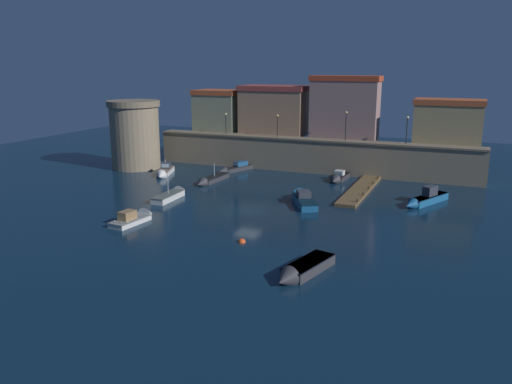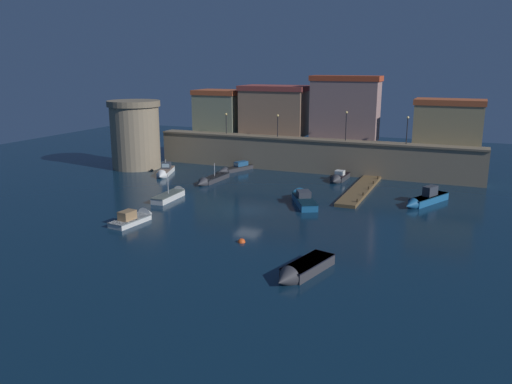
{
  "view_description": "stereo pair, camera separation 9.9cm",
  "coord_description": "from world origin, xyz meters",
  "px_view_note": "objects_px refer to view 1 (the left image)",
  "views": [
    {
      "loc": [
        20.31,
        -46.43,
        14.47
      ],
      "look_at": [
        0.0,
        2.16,
        1.4
      ],
      "focal_mm": 36.55,
      "sensor_mm": 36.0,
      "label": 1
    },
    {
      "loc": [
        20.4,
        -46.39,
        14.47
      ],
      "look_at": [
        0.0,
        2.16,
        1.4
      ],
      "focal_mm": 36.55,
      "sensor_mm": 36.0,
      "label": 2
    }
  ],
  "objects_px": {
    "quay_lamp_1": "(277,122)",
    "moored_boat_8": "(164,172)",
    "moored_boat_6": "(173,194)",
    "quay_lamp_3": "(407,126)",
    "moored_boat_1": "(301,270)",
    "moored_boat_5": "(425,199)",
    "mooring_buoy_0": "(242,242)",
    "moored_boat_3": "(338,178)",
    "fortress_tower": "(135,134)",
    "moored_boat_2": "(210,180)",
    "moored_boat_4": "(303,198)",
    "moored_boat_7": "(136,218)",
    "quay_lamp_0": "(226,120)",
    "moored_boat_0": "(236,168)",
    "quay_lamp_2": "(346,121)"
  },
  "relations": [
    {
      "from": "moored_boat_2",
      "to": "moored_boat_4",
      "type": "distance_m",
      "value": 14.32
    },
    {
      "from": "quay_lamp_1",
      "to": "quay_lamp_0",
      "type": "bearing_deg",
      "value": -180.0
    },
    {
      "from": "moored_boat_1",
      "to": "moored_boat_2",
      "type": "xyz_separation_m",
      "value": [
        -19.45,
        23.61,
        -0.08
      ]
    },
    {
      "from": "moored_boat_5",
      "to": "moored_boat_4",
      "type": "bearing_deg",
      "value": -44.58
    },
    {
      "from": "moored_boat_5",
      "to": "mooring_buoy_0",
      "type": "bearing_deg",
      "value": -9.3
    },
    {
      "from": "quay_lamp_1",
      "to": "moored_boat_3",
      "type": "xyz_separation_m",
      "value": [
        9.8,
        -4.12,
        -6.22
      ]
    },
    {
      "from": "quay_lamp_3",
      "to": "fortress_tower",
      "type": "bearing_deg",
      "value": -169.33
    },
    {
      "from": "quay_lamp_2",
      "to": "moored_boat_6",
      "type": "height_order",
      "value": "quay_lamp_2"
    },
    {
      "from": "quay_lamp_0",
      "to": "moored_boat_7",
      "type": "relative_size",
      "value": 0.56
    },
    {
      "from": "fortress_tower",
      "to": "moored_boat_7",
      "type": "bearing_deg",
      "value": -54.79
    },
    {
      "from": "moored_boat_1",
      "to": "quay_lamp_2",
      "type": "bearing_deg",
      "value": -156.92
    },
    {
      "from": "fortress_tower",
      "to": "moored_boat_8",
      "type": "bearing_deg",
      "value": -23.96
    },
    {
      "from": "quay_lamp_2",
      "to": "quay_lamp_0",
      "type": "bearing_deg",
      "value": -180.0
    },
    {
      "from": "moored_boat_1",
      "to": "moored_boat_8",
      "type": "relative_size",
      "value": 1.05
    },
    {
      "from": "moored_boat_3",
      "to": "moored_boat_5",
      "type": "xyz_separation_m",
      "value": [
        11.14,
        -7.39,
        0.13
      ]
    },
    {
      "from": "moored_boat_6",
      "to": "moored_boat_7",
      "type": "relative_size",
      "value": 1.16
    },
    {
      "from": "fortress_tower",
      "to": "quay_lamp_0",
      "type": "xyz_separation_m",
      "value": [
        10.89,
        6.79,
        1.8
      ]
    },
    {
      "from": "moored_boat_8",
      "to": "moored_boat_5",
      "type": "bearing_deg",
      "value": 67.55
    },
    {
      "from": "fortress_tower",
      "to": "moored_boat_6",
      "type": "distance_m",
      "value": 19.22
    },
    {
      "from": "quay_lamp_0",
      "to": "mooring_buoy_0",
      "type": "relative_size",
      "value": 4.56
    },
    {
      "from": "quay_lamp_2",
      "to": "moored_boat_4",
      "type": "distance_m",
      "value": 17.21
    },
    {
      "from": "moored_boat_7",
      "to": "mooring_buoy_0",
      "type": "xyz_separation_m",
      "value": [
        11.52,
        -1.52,
        -0.37
      ]
    },
    {
      "from": "quay_lamp_2",
      "to": "moored_boat_7",
      "type": "xyz_separation_m",
      "value": [
        -12.99,
        -28.47,
        -6.71
      ]
    },
    {
      "from": "quay_lamp_1",
      "to": "moored_boat_1",
      "type": "relative_size",
      "value": 0.48
    },
    {
      "from": "moored_boat_4",
      "to": "moored_boat_5",
      "type": "height_order",
      "value": "moored_boat_5"
    },
    {
      "from": "quay_lamp_1",
      "to": "moored_boat_0",
      "type": "xyz_separation_m",
      "value": [
        -4.77,
        -3.48,
        -6.23
      ]
    },
    {
      "from": "fortress_tower",
      "to": "mooring_buoy_0",
      "type": "bearing_deg",
      "value": -40.86
    },
    {
      "from": "moored_boat_3",
      "to": "mooring_buoy_0",
      "type": "height_order",
      "value": "moored_boat_3"
    },
    {
      "from": "quay_lamp_1",
      "to": "moored_boat_8",
      "type": "height_order",
      "value": "quay_lamp_1"
    },
    {
      "from": "quay_lamp_0",
      "to": "moored_boat_4",
      "type": "height_order",
      "value": "quay_lamp_0"
    },
    {
      "from": "quay_lamp_3",
      "to": "moored_boat_4",
      "type": "xyz_separation_m",
      "value": [
        -8.44,
        -15.88,
        -6.39
      ]
    },
    {
      "from": "quay_lamp_3",
      "to": "moored_boat_3",
      "type": "height_order",
      "value": "quay_lamp_3"
    },
    {
      "from": "moored_boat_1",
      "to": "moored_boat_4",
      "type": "height_order",
      "value": "moored_boat_4"
    },
    {
      "from": "moored_boat_0",
      "to": "quay_lamp_0",
      "type": "bearing_deg",
      "value": -116.96
    },
    {
      "from": "quay_lamp_0",
      "to": "mooring_buoy_0",
      "type": "height_order",
      "value": "quay_lamp_0"
    },
    {
      "from": "quay_lamp_1",
      "to": "moored_boat_6",
      "type": "relative_size",
      "value": 0.49
    },
    {
      "from": "quay_lamp_3",
      "to": "moored_boat_3",
      "type": "xyz_separation_m",
      "value": [
        -7.47,
        -4.12,
        -6.46
      ]
    },
    {
      "from": "moored_boat_4",
      "to": "moored_boat_5",
      "type": "bearing_deg",
      "value": -98.8
    },
    {
      "from": "moored_boat_6",
      "to": "quay_lamp_3",
      "type": "bearing_deg",
      "value": -50.62
    },
    {
      "from": "moored_boat_0",
      "to": "moored_boat_3",
      "type": "bearing_deg",
      "value": 108.87
    },
    {
      "from": "quay_lamp_1",
      "to": "moored_boat_8",
      "type": "relative_size",
      "value": 0.5
    },
    {
      "from": "moored_boat_3",
      "to": "moored_boat_1",
      "type": "bearing_deg",
      "value": 11.98
    },
    {
      "from": "moored_boat_6",
      "to": "quay_lamp_1",
      "type": "bearing_deg",
      "value": -16.22
    },
    {
      "from": "moored_boat_0",
      "to": "moored_boat_2",
      "type": "relative_size",
      "value": 1.04
    },
    {
      "from": "quay_lamp_3",
      "to": "quay_lamp_0",
      "type": "bearing_deg",
      "value": -180.0
    },
    {
      "from": "moored_boat_1",
      "to": "moored_boat_3",
      "type": "height_order",
      "value": "moored_boat_3"
    },
    {
      "from": "moored_boat_6",
      "to": "moored_boat_7",
      "type": "distance_m",
      "value": 9.11
    },
    {
      "from": "quay_lamp_3",
      "to": "moored_boat_6",
      "type": "height_order",
      "value": "quay_lamp_3"
    },
    {
      "from": "moored_boat_8",
      "to": "moored_boat_2",
      "type": "bearing_deg",
      "value": 59.44
    },
    {
      "from": "moored_boat_1",
      "to": "moored_boat_4",
      "type": "relative_size",
      "value": 0.9
    }
  ]
}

